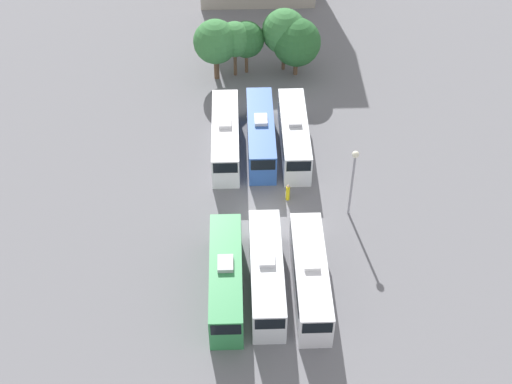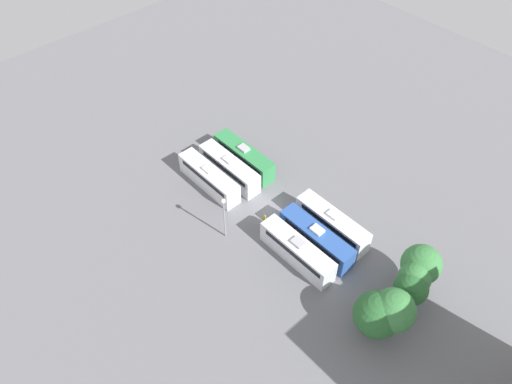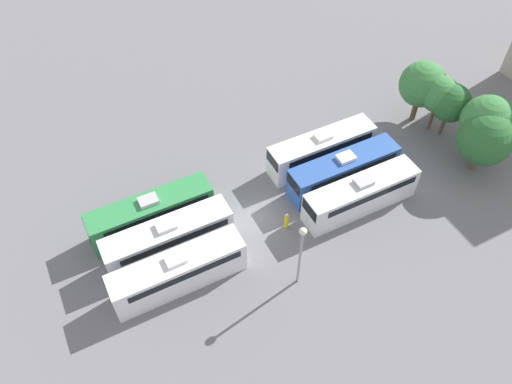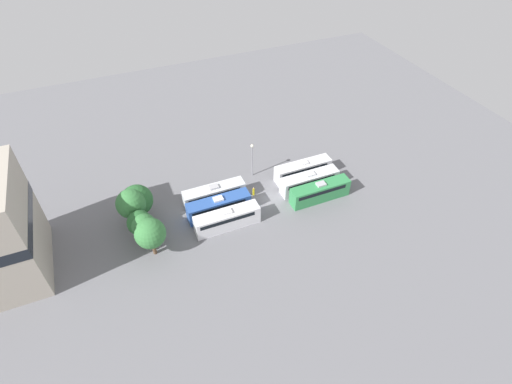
# 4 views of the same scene
# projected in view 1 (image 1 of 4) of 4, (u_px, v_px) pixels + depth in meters

# --- Properties ---
(ground_plane) EXTENTS (122.31, 122.31, 0.00)m
(ground_plane) POSITION_uv_depth(u_px,v_px,m) (263.00, 212.00, 62.73)
(ground_plane) COLOR slate
(bus_0) EXTENTS (2.54, 10.88, 3.61)m
(bus_0) POSITION_uv_depth(u_px,v_px,m) (226.00, 277.00, 55.11)
(bus_0) COLOR #338C4C
(bus_0) RESTS_ON ground_plane
(bus_1) EXTENTS (2.54, 10.88, 3.61)m
(bus_1) POSITION_uv_depth(u_px,v_px,m) (267.00, 272.00, 55.47)
(bus_1) COLOR silver
(bus_1) RESTS_ON ground_plane
(bus_2) EXTENTS (2.54, 10.88, 3.61)m
(bus_2) POSITION_uv_depth(u_px,v_px,m) (310.00, 276.00, 55.22)
(bus_2) COLOR silver
(bus_2) RESTS_ON ground_plane
(bus_3) EXTENTS (2.54, 10.88, 3.61)m
(bus_3) POSITION_uv_depth(u_px,v_px,m) (225.00, 136.00, 67.65)
(bus_3) COLOR white
(bus_3) RESTS_ON ground_plane
(bus_4) EXTENTS (2.54, 10.88, 3.61)m
(bus_4) POSITION_uv_depth(u_px,v_px,m) (261.00, 133.00, 67.94)
(bus_4) COLOR #2D56A8
(bus_4) RESTS_ON ground_plane
(bus_5) EXTENTS (2.54, 10.88, 3.61)m
(bus_5) POSITION_uv_depth(u_px,v_px,m) (294.00, 134.00, 67.82)
(bus_5) COLOR silver
(bus_5) RESTS_ON ground_plane
(worker_person) EXTENTS (0.36, 0.36, 1.74)m
(worker_person) POSITION_uv_depth(u_px,v_px,m) (288.00, 193.00, 63.39)
(worker_person) COLOR gold
(worker_person) RESTS_ON ground_plane
(light_pole) EXTENTS (0.60, 0.60, 7.08)m
(light_pole) POSITION_uv_depth(u_px,v_px,m) (353.00, 172.00, 59.33)
(light_pole) COLOR gray
(light_pole) RESTS_ON ground_plane
(tree_0) EXTENTS (4.69, 4.69, 6.89)m
(tree_0) POSITION_uv_depth(u_px,v_px,m) (215.00, 42.00, 74.62)
(tree_0) COLOR brown
(tree_0) RESTS_ON ground_plane
(tree_1) EXTENTS (3.74, 3.74, 6.33)m
(tree_1) POSITION_uv_depth(u_px,v_px,m) (235.00, 39.00, 75.12)
(tree_1) COLOR brown
(tree_1) RESTS_ON ground_plane
(tree_2) EXTENTS (3.90, 3.90, 6.06)m
(tree_2) POSITION_uv_depth(u_px,v_px,m) (246.00, 40.00, 75.73)
(tree_2) COLOR brown
(tree_2) RESTS_ON ground_plane
(tree_3) EXTENTS (4.84, 4.84, 7.17)m
(tree_3) POSITION_uv_depth(u_px,v_px,m) (284.00, 31.00, 75.72)
(tree_3) COLOR brown
(tree_3) RESTS_ON ground_plane
(tree_4) EXTENTS (5.18, 5.18, 6.61)m
(tree_4) POSITION_uv_depth(u_px,v_px,m) (297.00, 42.00, 75.50)
(tree_4) COLOR brown
(tree_4) RESTS_ON ground_plane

